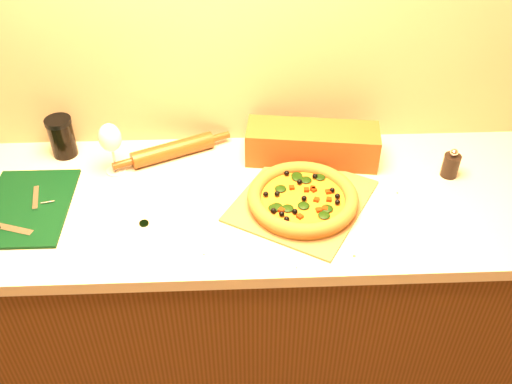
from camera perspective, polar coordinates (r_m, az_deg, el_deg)
name	(u,v)px	position (r m, az deg, el deg)	size (l,w,h in m)	color
cabinet	(231,295)	(2.12, -2.50, -10.26)	(2.80, 0.65, 0.86)	#472C0F
countertop	(227,202)	(1.79, -2.90, -1.01)	(2.84, 0.68, 0.04)	#BDB393
pizza_peel	(304,198)	(1.78, 4.80, -0.56)	(0.51, 0.57, 0.01)	brown
pizza	(303,198)	(1.73, 4.69, -0.65)	(0.34, 0.34, 0.05)	gold
cutting_board	(26,207)	(1.87, -22.01, -1.44)	(0.28, 0.36, 0.03)	black
bottle_cap	(144,223)	(1.72, -11.14, -3.09)	(0.03, 0.03, 0.01)	black
pepper_grinder	(451,165)	(1.94, 18.91, 2.60)	(0.05, 0.05, 0.10)	black
rolling_pin	(173,150)	(1.95, -8.32, 4.19)	(0.39, 0.19, 0.06)	#602610
bread_bag	(312,144)	(1.91, 5.62, 4.79)	(0.43, 0.14, 0.12)	brown
wine_glass	(110,139)	(1.86, -14.38, 5.17)	(0.07, 0.07, 0.18)	silver
dark_jar	(62,137)	(2.03, -18.85, 5.25)	(0.09, 0.09, 0.14)	black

